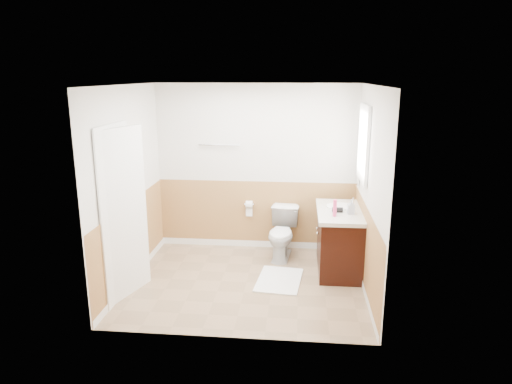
# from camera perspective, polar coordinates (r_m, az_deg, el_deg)

# --- Properties ---
(floor) EXTENTS (3.00, 3.00, 0.00)m
(floor) POSITION_cam_1_polar(r_m,az_deg,el_deg) (6.08, -1.19, -11.13)
(floor) COLOR #8C7051
(floor) RESTS_ON ground
(ceiling) EXTENTS (3.00, 3.00, 0.00)m
(ceiling) POSITION_cam_1_polar(r_m,az_deg,el_deg) (5.49, -1.32, 13.14)
(ceiling) COLOR white
(ceiling) RESTS_ON floor
(wall_back) EXTENTS (3.00, 0.00, 3.00)m
(wall_back) POSITION_cam_1_polar(r_m,az_deg,el_deg) (6.92, 0.01, 2.98)
(wall_back) COLOR silver
(wall_back) RESTS_ON floor
(wall_front) EXTENTS (3.00, 0.00, 3.00)m
(wall_front) POSITION_cam_1_polar(r_m,az_deg,el_deg) (4.42, -3.23, -3.69)
(wall_front) COLOR silver
(wall_front) RESTS_ON floor
(wall_left) EXTENTS (0.00, 3.00, 3.00)m
(wall_left) POSITION_cam_1_polar(r_m,az_deg,el_deg) (6.02, -15.59, 0.70)
(wall_left) COLOR silver
(wall_left) RESTS_ON floor
(wall_right) EXTENTS (0.00, 3.00, 3.00)m
(wall_right) POSITION_cam_1_polar(r_m,az_deg,el_deg) (5.68, 13.95, 0.01)
(wall_right) COLOR silver
(wall_right) RESTS_ON floor
(wainscot_back) EXTENTS (3.00, 0.00, 3.00)m
(wainscot_back) POSITION_cam_1_polar(r_m,az_deg,el_deg) (7.09, 0.00, -2.99)
(wainscot_back) COLOR #B28147
(wainscot_back) RESTS_ON floor
(wainscot_front) EXTENTS (3.00, 0.00, 3.00)m
(wainscot_front) POSITION_cam_1_polar(r_m,az_deg,el_deg) (4.71, -3.08, -12.35)
(wainscot_front) COLOR #B28147
(wainscot_front) RESTS_ON floor
(wainscot_left) EXTENTS (0.00, 2.60, 2.60)m
(wainscot_left) POSITION_cam_1_polar(r_m,az_deg,el_deg) (6.22, -15.02, -6.03)
(wainscot_left) COLOR #B28147
(wainscot_left) RESTS_ON floor
(wainscot_right) EXTENTS (0.00, 2.60, 2.60)m
(wainscot_right) POSITION_cam_1_polar(r_m,az_deg,el_deg) (5.91, 13.39, -7.05)
(wainscot_right) COLOR #B28147
(wainscot_right) RESTS_ON floor
(toilet) EXTENTS (0.48, 0.75, 0.73)m
(toilet) POSITION_cam_1_polar(r_m,az_deg,el_deg) (6.74, 3.26, -5.18)
(toilet) COLOR white
(toilet) RESTS_ON floor
(bath_mat) EXTENTS (0.63, 0.85, 0.02)m
(bath_mat) POSITION_cam_1_polar(r_m,az_deg,el_deg) (6.12, 2.90, -10.85)
(bath_mat) COLOR white
(bath_mat) RESTS_ON floor
(vanity_cabinet) EXTENTS (0.55, 1.10, 0.80)m
(vanity_cabinet) POSITION_cam_1_polar(r_m,az_deg,el_deg) (6.41, 10.26, -6.10)
(vanity_cabinet) COLOR black
(vanity_cabinet) RESTS_ON floor
(vanity_knob_left) EXTENTS (0.03, 0.03, 0.03)m
(vanity_knob_left) POSITION_cam_1_polar(r_m,az_deg,el_deg) (6.25, 7.64, -5.08)
(vanity_knob_left) COLOR silver
(vanity_knob_left) RESTS_ON vanity_cabinet
(vanity_knob_right) EXTENTS (0.03, 0.03, 0.03)m
(vanity_knob_right) POSITION_cam_1_polar(r_m,az_deg,el_deg) (6.44, 7.58, -4.49)
(vanity_knob_right) COLOR #BBBBC2
(vanity_knob_right) RESTS_ON vanity_cabinet
(countertop) EXTENTS (0.60, 1.15, 0.05)m
(countertop) POSITION_cam_1_polar(r_m,az_deg,el_deg) (6.28, 10.34, -2.46)
(countertop) COLOR beige
(countertop) RESTS_ON vanity_cabinet
(sink_basin) EXTENTS (0.36, 0.36, 0.02)m
(sink_basin) POSITION_cam_1_polar(r_m,az_deg,el_deg) (6.41, 10.34, -1.78)
(sink_basin) COLOR white
(sink_basin) RESTS_ON countertop
(faucet) EXTENTS (0.02, 0.02, 0.14)m
(faucet) POSITION_cam_1_polar(r_m,az_deg,el_deg) (6.41, 11.97, -1.29)
(faucet) COLOR silver
(faucet) RESTS_ON countertop
(lotion_bottle) EXTENTS (0.05, 0.05, 0.22)m
(lotion_bottle) POSITION_cam_1_polar(r_m,az_deg,el_deg) (5.96, 9.75, -1.97)
(lotion_bottle) COLOR #E93C78
(lotion_bottle) RESTS_ON countertop
(soap_dispenser) EXTENTS (0.09, 0.09, 0.19)m
(soap_dispenser) POSITION_cam_1_polar(r_m,az_deg,el_deg) (6.12, 11.72, -1.80)
(soap_dispenser) COLOR #9CA2B0
(soap_dispenser) RESTS_ON countertop
(hair_dryer_body) EXTENTS (0.14, 0.07, 0.07)m
(hair_dryer_body) POSITION_cam_1_polar(r_m,az_deg,el_deg) (6.16, 10.07, -2.18)
(hair_dryer_body) COLOR black
(hair_dryer_body) RESTS_ON countertop
(hair_dryer_handle) EXTENTS (0.03, 0.03, 0.07)m
(hair_dryer_handle) POSITION_cam_1_polar(r_m,az_deg,el_deg) (6.16, 9.79, -2.47)
(hair_dryer_handle) COLOR black
(hair_dryer_handle) RESTS_ON countertop
(mirror_panel) EXTENTS (0.02, 0.35, 0.90)m
(mirror_panel) POSITION_cam_1_polar(r_m,az_deg,el_deg) (6.69, 12.58, 4.85)
(mirror_panel) COLOR silver
(mirror_panel) RESTS_ON wall_right
(window_frame) EXTENTS (0.04, 0.80, 1.00)m
(window_frame) POSITION_cam_1_polar(r_m,az_deg,el_deg) (6.15, 13.18, 5.90)
(window_frame) COLOR white
(window_frame) RESTS_ON wall_right
(window_glass) EXTENTS (0.01, 0.70, 0.90)m
(window_glass) POSITION_cam_1_polar(r_m,az_deg,el_deg) (6.16, 13.33, 5.89)
(window_glass) COLOR white
(window_glass) RESTS_ON wall_right
(door) EXTENTS (0.29, 0.78, 2.04)m
(door) POSITION_cam_1_polar(r_m,az_deg,el_deg) (5.63, -16.10, -2.68)
(door) COLOR white
(door) RESTS_ON wall_left
(door_frame) EXTENTS (0.02, 0.92, 2.10)m
(door_frame) POSITION_cam_1_polar(r_m,az_deg,el_deg) (5.66, -16.82, -2.55)
(door_frame) COLOR white
(door_frame) RESTS_ON wall_left
(door_knob) EXTENTS (0.06, 0.06, 0.06)m
(door_knob) POSITION_cam_1_polar(r_m,az_deg,el_deg) (5.93, -14.36, -2.43)
(door_knob) COLOR silver
(door_knob) RESTS_ON door
(towel_bar) EXTENTS (0.62, 0.02, 0.02)m
(towel_bar) POSITION_cam_1_polar(r_m,az_deg,el_deg) (6.88, -4.62, 5.83)
(towel_bar) COLOR silver
(towel_bar) RESTS_ON wall_back
(tp_holder_bar) EXTENTS (0.14, 0.02, 0.02)m
(tp_holder_bar) POSITION_cam_1_polar(r_m,az_deg,el_deg) (6.99, -0.86, -1.55)
(tp_holder_bar) COLOR silver
(tp_holder_bar) RESTS_ON wall_back
(tp_roll) EXTENTS (0.10, 0.11, 0.11)m
(tp_roll) POSITION_cam_1_polar(r_m,az_deg,el_deg) (6.99, -0.86, -1.55)
(tp_roll) COLOR white
(tp_roll) RESTS_ON tp_holder_bar
(tp_sheet) EXTENTS (0.10, 0.01, 0.16)m
(tp_sheet) POSITION_cam_1_polar(r_m,az_deg,el_deg) (7.02, -0.86, -2.41)
(tp_sheet) COLOR white
(tp_sheet) RESTS_ON tp_roll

